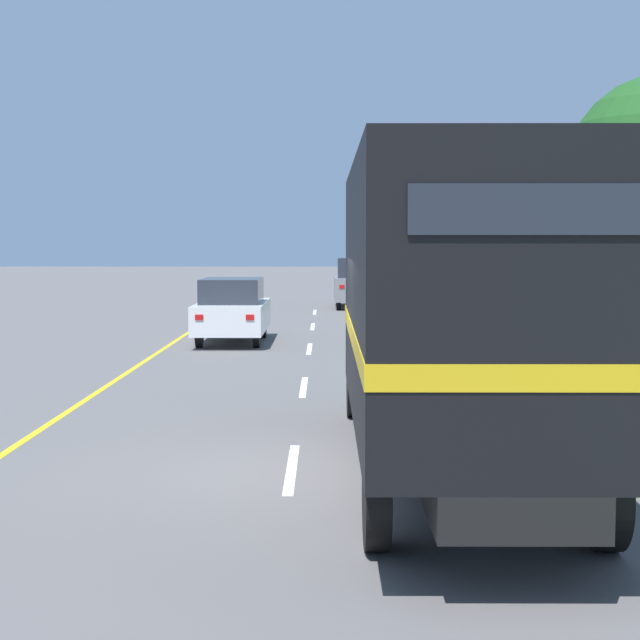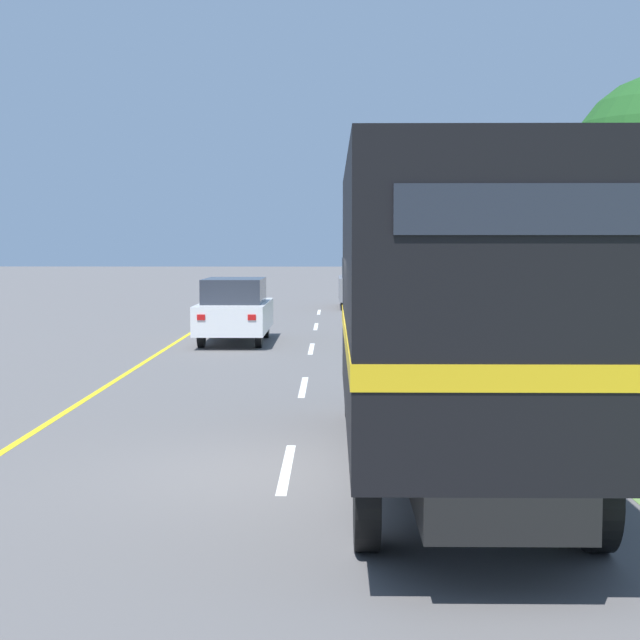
{
  "view_description": "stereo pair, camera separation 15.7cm",
  "coord_description": "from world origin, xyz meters",
  "px_view_note": "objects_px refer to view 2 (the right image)",
  "views": [
    {
      "loc": [
        0.4,
        -11.3,
        2.68
      ],
      "look_at": [
        0.3,
        7.5,
        1.2
      ],
      "focal_mm": 55.0,
      "sensor_mm": 36.0,
      "label": 1
    },
    {
      "loc": [
        0.56,
        -11.3,
        2.68
      ],
      "look_at": [
        0.3,
        7.5,
        1.2
      ],
      "focal_mm": 55.0,
      "sensor_mm": 36.0,
      "label": 2
    }
  ],
  "objects_px": {
    "lead_car_grey_ahead": "(361,283)",
    "roadside_tree_far": "(618,223)",
    "highway_sign": "(635,304)",
    "delineator_post": "(589,388)",
    "horse_trailer_truck": "(448,306)",
    "lead_car_white": "(235,310)"
  },
  "relations": [
    {
      "from": "lead_car_grey_ahead",
      "to": "delineator_post",
      "type": "bearing_deg",
      "value": -84.04
    },
    {
      "from": "horse_trailer_truck",
      "to": "delineator_post",
      "type": "relative_size",
      "value": 9.3
    },
    {
      "from": "delineator_post",
      "to": "roadside_tree_far",
      "type": "bearing_deg",
      "value": 73.08
    },
    {
      "from": "horse_trailer_truck",
      "to": "highway_sign",
      "type": "height_order",
      "value": "horse_trailer_truck"
    },
    {
      "from": "lead_car_white",
      "to": "delineator_post",
      "type": "xyz_separation_m",
      "value": [
        6.5,
        -11.61,
        -0.39
      ]
    },
    {
      "from": "horse_trailer_truck",
      "to": "lead_car_white",
      "type": "height_order",
      "value": "horse_trailer_truck"
    },
    {
      "from": "lead_car_grey_ahead",
      "to": "roadside_tree_far",
      "type": "bearing_deg",
      "value": -13.46
    },
    {
      "from": "horse_trailer_truck",
      "to": "lead_car_grey_ahead",
      "type": "xyz_separation_m",
      "value": [
        -0.16,
        29.68,
        -0.95
      ]
    },
    {
      "from": "lead_car_grey_ahead",
      "to": "highway_sign",
      "type": "bearing_deg",
      "value": -79.17
    },
    {
      "from": "lead_car_grey_ahead",
      "to": "roadside_tree_far",
      "type": "distance_m",
      "value": 10.48
    },
    {
      "from": "horse_trailer_truck",
      "to": "lead_car_grey_ahead",
      "type": "height_order",
      "value": "horse_trailer_truck"
    },
    {
      "from": "lead_car_grey_ahead",
      "to": "roadside_tree_far",
      "type": "relative_size",
      "value": 0.87
    },
    {
      "from": "horse_trailer_truck",
      "to": "roadside_tree_far",
      "type": "distance_m",
      "value": 29.03
    },
    {
      "from": "highway_sign",
      "to": "delineator_post",
      "type": "height_order",
      "value": "highway_sign"
    },
    {
      "from": "lead_car_white",
      "to": "horse_trailer_truck",
      "type": "bearing_deg",
      "value": -75.5
    },
    {
      "from": "horse_trailer_truck",
      "to": "lead_car_grey_ahead",
      "type": "distance_m",
      "value": 29.69
    },
    {
      "from": "lead_car_grey_ahead",
      "to": "delineator_post",
      "type": "xyz_separation_m",
      "value": [
        2.72,
        -26.04,
        -0.52
      ]
    },
    {
      "from": "horse_trailer_truck",
      "to": "delineator_post",
      "type": "distance_m",
      "value": 4.68
    },
    {
      "from": "highway_sign",
      "to": "roadside_tree_far",
      "type": "height_order",
      "value": "roadside_tree_far"
    },
    {
      "from": "highway_sign",
      "to": "roadside_tree_far",
      "type": "relative_size",
      "value": 0.51
    },
    {
      "from": "roadside_tree_far",
      "to": "delineator_post",
      "type": "xyz_separation_m",
      "value": [
        -7.2,
        -23.67,
        -2.93
      ]
    },
    {
      "from": "roadside_tree_far",
      "to": "highway_sign",
      "type": "bearing_deg",
      "value": -105.18
    }
  ]
}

